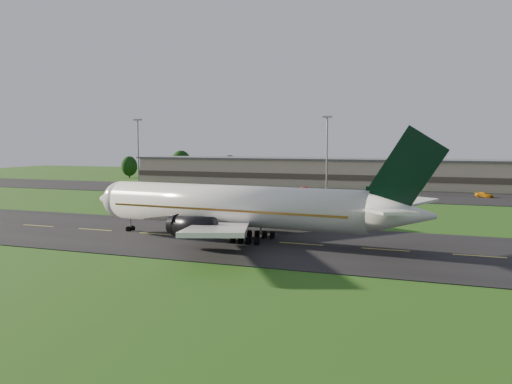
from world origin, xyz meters
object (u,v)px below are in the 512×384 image
(airliner, at_px, (239,207))
(light_mast_west, at_px, (138,144))
(service_vehicle_b, at_px, (306,189))
(terminal, at_px, (345,173))
(service_vehicle_c, at_px, (390,194))
(service_vehicle_d, at_px, (484,195))
(service_vehicle_a, at_px, (190,188))
(light_mast_centre, at_px, (327,144))

(airliner, bearing_deg, light_mast_west, 133.73)
(light_mast_west, xyz_separation_m, service_vehicle_b, (55.84, -6.03, -11.97))
(terminal, height_order, light_mast_west, light_mast_west)
(terminal, bearing_deg, airliner, -86.05)
(airliner, xyz_separation_m, terminal, (-6.65, 96.23, -0.67))
(service_vehicle_c, xyz_separation_m, service_vehicle_d, (21.50, 5.33, 0.01))
(terminal, relative_size, service_vehicle_d, 33.61)
(airliner, bearing_deg, service_vehicle_d, 70.41)
(light_mast_west, xyz_separation_m, service_vehicle_c, (78.55, -9.85, -12.02))
(light_mast_west, distance_m, service_vehicle_a, 31.92)
(terminal, bearing_deg, light_mast_centre, -94.95)
(light_mast_centre, xyz_separation_m, service_vehicle_b, (-4.16, -6.03, -11.97))
(terminal, distance_m, service_vehicle_a, 47.26)
(terminal, relative_size, light_mast_west, 7.13)
(service_vehicle_a, bearing_deg, airliner, -60.40)
(light_mast_west, xyz_separation_m, service_vehicle_a, (25.72, -14.64, -11.97))
(service_vehicle_a, bearing_deg, light_mast_west, 147.05)
(service_vehicle_b, bearing_deg, airliner, -150.78)
(service_vehicle_b, bearing_deg, light_mast_centre, -14.73)
(terminal, relative_size, service_vehicle_c, 32.63)
(service_vehicle_c, bearing_deg, service_vehicle_d, 46.34)
(airliner, height_order, light_mast_west, light_mast_west)
(airliner, bearing_deg, service_vehicle_b, 102.73)
(terminal, bearing_deg, service_vehicle_b, -104.05)
(terminal, distance_m, service_vehicle_d, 43.96)
(service_vehicle_a, bearing_deg, service_vehicle_c, 1.87)
(airliner, bearing_deg, light_mast_centre, 99.11)
(light_mast_centre, bearing_deg, airliner, -84.26)
(light_mast_west, relative_size, light_mast_centre, 1.00)
(light_mast_west, bearing_deg, service_vehicle_d, -2.59)
(light_mast_west, distance_m, service_vehicle_b, 57.43)
(service_vehicle_a, relative_size, service_vehicle_b, 0.98)
(service_vehicle_c, bearing_deg, service_vehicle_a, -142.40)
(airliner, distance_m, service_vehicle_b, 75.12)
(airliner, xyz_separation_m, service_vehicle_c, (10.50, 70.20, -3.94))
(airliner, xyz_separation_m, service_vehicle_a, (-42.33, 65.41, -3.89))
(terminal, bearing_deg, service_vehicle_d, -28.18)
(airliner, relative_size, light_mast_centre, 2.52)
(light_mast_centre, relative_size, service_vehicle_a, 5.17)
(light_mast_west, height_order, light_mast_centre, same)
(service_vehicle_a, bearing_deg, light_mast_centre, 19.82)
(light_mast_west, bearing_deg, service_vehicle_b, -6.17)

